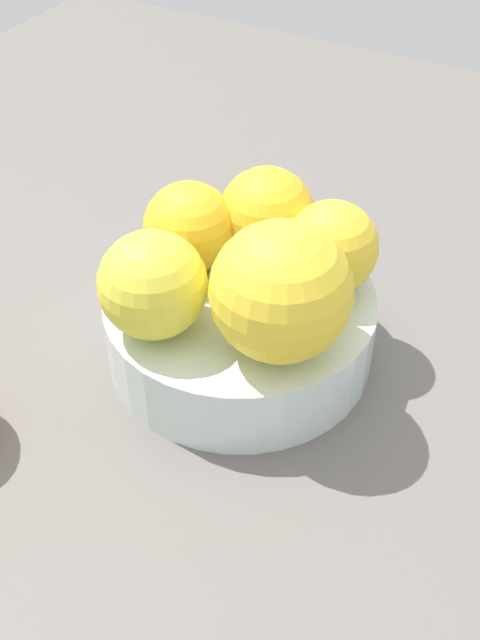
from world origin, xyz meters
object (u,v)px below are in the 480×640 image
at_px(orange_in_bowl_0, 153,285).
at_px(orange_in_bowl_3, 189,227).
at_px(fruit_bowl, 240,327).
at_px(orange_in_bowl_2, 281,291).
at_px(orange_in_bowl_4, 331,247).
at_px(orange_in_bowl_1, 267,215).

distance_m(orange_in_bowl_0, orange_in_bowl_3, 0.07).
xyz_separation_m(fruit_bowl, orange_in_bowl_0, (0.03, 0.05, 0.06)).
relative_size(orange_in_bowl_0, orange_in_bowl_3, 1.09).
distance_m(fruit_bowl, orange_in_bowl_2, 0.09).
bearing_deg(orange_in_bowl_4, orange_in_bowl_2, 87.44).
bearing_deg(orange_in_bowl_0, orange_in_bowl_4, -131.05).
height_order(fruit_bowl, orange_in_bowl_4, orange_in_bowl_4).
bearing_deg(fruit_bowl, orange_in_bowl_2, 145.75).
relative_size(orange_in_bowl_0, orange_in_bowl_1, 1.03).
bearing_deg(orange_in_bowl_0, fruit_bowl, -122.91).
distance_m(orange_in_bowl_2, orange_in_bowl_4, 0.07).
relative_size(orange_in_bowl_2, orange_in_bowl_4, 1.38).
bearing_deg(orange_in_bowl_4, orange_in_bowl_0, 48.95).
xyz_separation_m(orange_in_bowl_1, orange_in_bowl_4, (-0.05, 0.01, -0.00)).
bearing_deg(orange_in_bowl_1, orange_in_bowl_0, 75.59).
bearing_deg(orange_in_bowl_3, orange_in_bowl_1, -138.16).
relative_size(fruit_bowl, orange_in_bowl_2, 2.13).
bearing_deg(orange_in_bowl_3, fruit_bowl, 162.22).
relative_size(orange_in_bowl_2, orange_in_bowl_3, 1.37).
relative_size(fruit_bowl, orange_in_bowl_3, 2.93).
height_order(orange_in_bowl_1, orange_in_bowl_2, orange_in_bowl_2).
xyz_separation_m(orange_in_bowl_2, orange_in_bowl_3, (0.09, -0.05, -0.01)).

